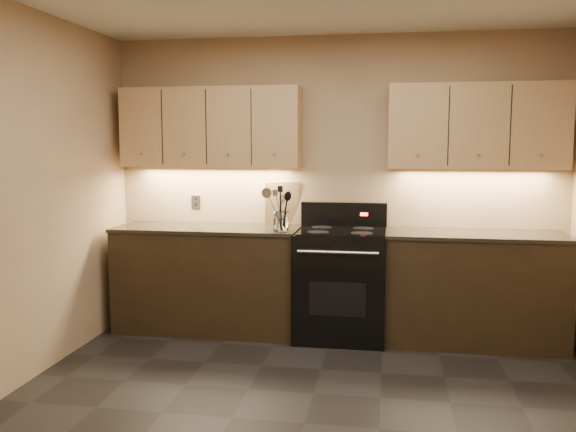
# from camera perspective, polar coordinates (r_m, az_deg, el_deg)

# --- Properties ---
(floor) EXTENTS (4.00, 4.00, 0.00)m
(floor) POSITION_cam_1_polar(r_m,az_deg,el_deg) (3.84, 1.52, -18.81)
(floor) COLOR black
(floor) RESTS_ON ground
(wall_back) EXTENTS (4.00, 0.04, 2.60)m
(wall_back) POSITION_cam_1_polar(r_m,az_deg,el_deg) (5.46, 4.47, 3.01)
(wall_back) COLOR tan
(wall_back) RESTS_ON ground
(counter_left) EXTENTS (1.62, 0.62, 0.93)m
(counter_left) POSITION_cam_1_polar(r_m,az_deg,el_deg) (5.50, -7.45, -5.80)
(counter_left) COLOR black
(counter_left) RESTS_ON ground
(counter_right) EXTENTS (1.46, 0.62, 0.93)m
(counter_right) POSITION_cam_1_polar(r_m,az_deg,el_deg) (5.31, 16.96, -6.48)
(counter_right) COLOR black
(counter_right) RESTS_ON ground
(stove) EXTENTS (0.76, 0.68, 1.14)m
(stove) POSITION_cam_1_polar(r_m,az_deg,el_deg) (5.26, 4.96, -6.19)
(stove) COLOR black
(stove) RESTS_ON ground
(upper_cab_left) EXTENTS (1.60, 0.30, 0.70)m
(upper_cab_left) POSITION_cam_1_polar(r_m,az_deg,el_deg) (5.51, -7.21, 8.21)
(upper_cab_left) COLOR tan
(upper_cab_left) RESTS_ON wall_back
(upper_cab_right) EXTENTS (1.44, 0.30, 0.70)m
(upper_cab_right) POSITION_cam_1_polar(r_m,az_deg,el_deg) (5.33, 17.25, 8.01)
(upper_cab_right) COLOR tan
(upper_cab_right) RESTS_ON wall_back
(outlet_plate) EXTENTS (0.08, 0.01, 0.12)m
(outlet_plate) POSITION_cam_1_polar(r_m,az_deg,el_deg) (5.73, -8.61, 1.32)
(outlet_plate) COLOR #B2B5BA
(outlet_plate) RESTS_ON wall_back
(utensil_crock) EXTENTS (0.15, 0.15, 0.17)m
(utensil_crock) POSITION_cam_1_polar(r_m,az_deg,el_deg) (5.12, -0.67, -0.53)
(utensil_crock) COLOR white
(utensil_crock) RESTS_ON counter_left
(cutting_board) EXTENTS (0.32, 0.15, 0.39)m
(cutting_board) POSITION_cam_1_polar(r_m,az_deg,el_deg) (5.50, -0.56, 1.22)
(cutting_board) COLOR tan
(cutting_board) RESTS_ON counter_left
(wooden_spoon) EXTENTS (0.10, 0.12, 0.30)m
(wooden_spoon) POSITION_cam_1_polar(r_m,az_deg,el_deg) (5.11, -0.97, 0.40)
(wooden_spoon) COLOR tan
(wooden_spoon) RESTS_ON utensil_crock
(black_spoon) EXTENTS (0.13, 0.17, 0.34)m
(black_spoon) POSITION_cam_1_polar(r_m,az_deg,el_deg) (5.12, -0.56, 0.70)
(black_spoon) COLOR black
(black_spoon) RESTS_ON utensil_crock
(black_turner) EXTENTS (0.12, 0.16, 0.38)m
(black_turner) POSITION_cam_1_polar(r_m,az_deg,el_deg) (5.09, -0.67, 0.85)
(black_turner) COLOR black
(black_turner) RESTS_ON utensil_crock
(steel_spatula) EXTENTS (0.18, 0.13, 0.37)m
(steel_spatula) POSITION_cam_1_polar(r_m,az_deg,el_deg) (5.12, -0.34, 0.78)
(steel_spatula) COLOR silver
(steel_spatula) RESTS_ON utensil_crock
(steel_skimmer) EXTENTS (0.25, 0.12, 0.36)m
(steel_skimmer) POSITION_cam_1_polar(r_m,az_deg,el_deg) (5.10, -0.39, 0.78)
(steel_skimmer) COLOR silver
(steel_skimmer) RESTS_ON utensil_crock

